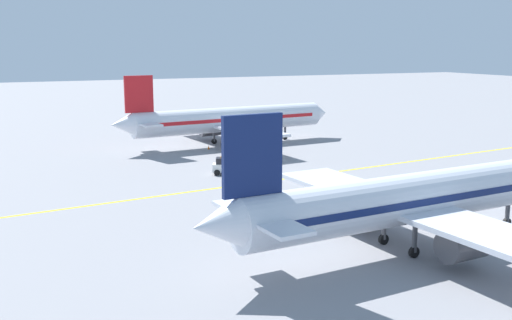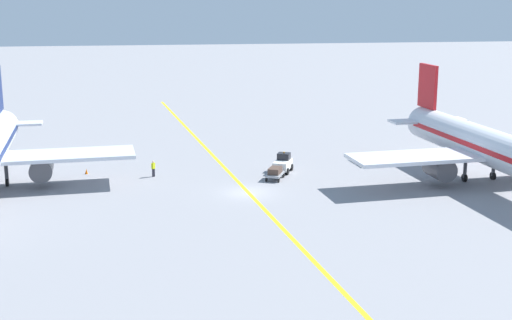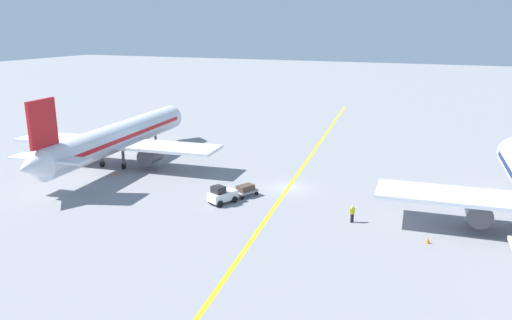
{
  "view_description": "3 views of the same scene",
  "coord_description": "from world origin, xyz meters",
  "px_view_note": "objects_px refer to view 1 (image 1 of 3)",
  "views": [
    {
      "loc": [
        58.06,
        -32.16,
        14.65
      ],
      "look_at": [
        -1.03,
        -5.25,
        2.15
      ],
      "focal_mm": 42.0,
      "sensor_mm": 36.0,
      "label": 1
    },
    {
      "loc": [
        8.91,
        64.69,
        18.55
      ],
      "look_at": [
        -1.33,
        -3.98,
        2.22
      ],
      "focal_mm": 50.0,
      "sensor_mm": 36.0,
      "label": 2
    },
    {
      "loc": [
        17.29,
        -51.34,
        17.98
      ],
      "look_at": [
        -5.13,
        2.72,
        2.07
      ],
      "focal_mm": 35.0,
      "sensor_mm": 36.0,
      "label": 3
    }
  ],
  "objects_px": {
    "baggage_tug_white": "(225,167)",
    "baggage_cart_trailing": "(254,168)",
    "ground_crew_worker": "(278,193)",
    "traffic_cone_mid_apron": "(209,147)",
    "airplane_adjacent_stand": "(417,198)",
    "airplane_at_gate": "(228,120)",
    "traffic_cone_near_nose": "(292,221)"
  },
  "relations": [
    {
      "from": "baggage_cart_trailing",
      "to": "traffic_cone_near_nose",
      "type": "distance_m",
      "value": 19.9
    },
    {
      "from": "baggage_cart_trailing",
      "to": "traffic_cone_mid_apron",
      "type": "xyz_separation_m",
      "value": [
        -18.01,
        1.07,
        -0.49
      ]
    },
    {
      "from": "airplane_at_gate",
      "to": "airplane_adjacent_stand",
      "type": "bearing_deg",
      "value": -5.53
    },
    {
      "from": "airplane_adjacent_stand",
      "to": "traffic_cone_near_nose",
      "type": "bearing_deg",
      "value": -147.93
    },
    {
      "from": "baggage_tug_white",
      "to": "baggage_cart_trailing",
      "type": "height_order",
      "value": "baggage_tug_white"
    },
    {
      "from": "airplane_adjacent_stand",
      "to": "baggage_tug_white",
      "type": "height_order",
      "value": "airplane_adjacent_stand"
    },
    {
      "from": "airplane_adjacent_stand",
      "to": "traffic_cone_near_nose",
      "type": "relative_size",
      "value": 64.63
    },
    {
      "from": "traffic_cone_near_nose",
      "to": "traffic_cone_mid_apron",
      "type": "xyz_separation_m",
      "value": [
        -37.23,
        6.21,
        0.0
      ]
    },
    {
      "from": "baggage_cart_trailing",
      "to": "traffic_cone_mid_apron",
      "type": "distance_m",
      "value": 18.05
    },
    {
      "from": "airplane_at_gate",
      "to": "baggage_tug_white",
      "type": "relative_size",
      "value": 10.61
    },
    {
      "from": "baggage_cart_trailing",
      "to": "traffic_cone_mid_apron",
      "type": "height_order",
      "value": "baggage_cart_trailing"
    },
    {
      "from": "airplane_adjacent_stand",
      "to": "baggage_tug_white",
      "type": "bearing_deg",
      "value": -173.46
    },
    {
      "from": "ground_crew_worker",
      "to": "airplane_adjacent_stand",
      "type": "bearing_deg",
      "value": 12.01
    },
    {
      "from": "baggage_tug_white",
      "to": "traffic_cone_mid_apron",
      "type": "height_order",
      "value": "baggage_tug_white"
    },
    {
      "from": "baggage_tug_white",
      "to": "traffic_cone_near_nose",
      "type": "bearing_deg",
      "value": -5.92
    },
    {
      "from": "traffic_cone_mid_apron",
      "to": "airplane_at_gate",
      "type": "bearing_deg",
      "value": 121.73
    },
    {
      "from": "baggage_cart_trailing",
      "to": "traffic_cone_mid_apron",
      "type": "relative_size",
      "value": 5.36
    },
    {
      "from": "baggage_tug_white",
      "to": "ground_crew_worker",
      "type": "bearing_deg",
      "value": 0.07
    },
    {
      "from": "airplane_adjacent_stand",
      "to": "airplane_at_gate",
      "type": "bearing_deg",
      "value": 174.47
    },
    {
      "from": "airplane_at_gate",
      "to": "baggage_cart_trailing",
      "type": "distance_m",
      "value": 21.3
    },
    {
      "from": "baggage_tug_white",
      "to": "traffic_cone_mid_apron",
      "type": "bearing_deg",
      "value": 166.26
    },
    {
      "from": "baggage_cart_trailing",
      "to": "traffic_cone_near_nose",
      "type": "height_order",
      "value": "baggage_cart_trailing"
    },
    {
      "from": "airplane_at_gate",
      "to": "traffic_cone_near_nose",
      "type": "xyz_separation_m",
      "value": [
        39.7,
        -10.2,
        -3.43
      ]
    },
    {
      "from": "baggage_tug_white",
      "to": "baggage_cart_trailing",
      "type": "distance_m",
      "value": 3.3
    },
    {
      "from": "baggage_tug_white",
      "to": "traffic_cone_mid_apron",
      "type": "xyz_separation_m",
      "value": [
        -16.65,
        4.07,
        -0.63
      ]
    },
    {
      "from": "ground_crew_worker",
      "to": "baggage_cart_trailing",
      "type": "bearing_deg",
      "value": 166.3
    },
    {
      "from": "baggage_tug_white",
      "to": "traffic_cone_mid_apron",
      "type": "relative_size",
      "value": 6.09
    },
    {
      "from": "traffic_cone_near_nose",
      "to": "ground_crew_worker",
      "type": "bearing_deg",
      "value": 162.84
    },
    {
      "from": "baggage_tug_white",
      "to": "ground_crew_worker",
      "type": "height_order",
      "value": "baggage_tug_white"
    },
    {
      "from": "airplane_at_gate",
      "to": "airplane_adjacent_stand",
      "type": "xyz_separation_m",
      "value": [
        48.48,
        -4.7,
        0.0
      ]
    },
    {
      "from": "traffic_cone_near_nose",
      "to": "traffic_cone_mid_apron",
      "type": "distance_m",
      "value": 37.74
    },
    {
      "from": "airplane_at_gate",
      "to": "traffic_cone_mid_apron",
      "type": "distance_m",
      "value": 5.82
    }
  ]
}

